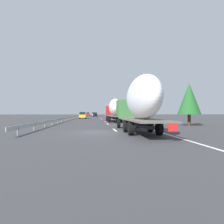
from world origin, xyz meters
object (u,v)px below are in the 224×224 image
at_px(car_yellow_coupe, 83,115).
at_px(car_silver_hatch, 94,114).
at_px(truck_trailing, 139,102).
at_px(car_red_compact, 88,114).
at_px(road_sign, 119,111).
at_px(car_black_suv, 95,115).
at_px(truck_lead, 114,109).

bearing_deg(car_yellow_coupe, car_silver_hatch, -4.90).
bearing_deg(truck_trailing, car_silver_hatch, 2.88).
relative_size(car_red_compact, road_sign, 1.27).
xyz_separation_m(car_black_suv, car_red_compact, (22.97, 3.70, 0.01)).
height_order(truck_trailing, car_black_suv, truck_trailing).
bearing_deg(car_yellow_coupe, truck_trailing, -170.04).
relative_size(truck_trailing, car_silver_hatch, 3.01).
relative_size(truck_trailing, car_yellow_coupe, 3.07).
relative_size(truck_lead, car_silver_hatch, 3.07).
bearing_deg(car_yellow_coupe, truck_lead, -160.08).
bearing_deg(road_sign, car_red_compact, 10.84).
height_order(car_red_compact, road_sign, road_sign).
height_order(truck_lead, car_silver_hatch, truck_lead).
bearing_deg(truck_trailing, car_red_compact, 4.48).
height_order(car_yellow_coupe, car_black_suv, car_yellow_coupe).
distance_m(truck_trailing, car_silver_hatch, 77.14).
relative_size(truck_lead, road_sign, 4.21).
height_order(car_black_suv, car_red_compact, car_red_compact).
xyz_separation_m(car_yellow_coupe, road_sign, (-3.11, -10.14, 1.32)).
height_order(truck_lead, car_black_suv, truck_lead).
bearing_deg(car_yellow_coupe, car_red_compact, 0.01).
distance_m(car_yellow_coupe, car_red_compact, 49.85).
xyz_separation_m(truck_trailing, road_sign, (36.98, -3.10, -0.37)).
distance_m(car_yellow_coupe, car_black_suv, 27.14).
height_order(truck_lead, road_sign, truck_lead).
bearing_deg(road_sign, car_yellow_coupe, 72.95).
bearing_deg(truck_trailing, truck_lead, -0.00).
height_order(truck_lead, car_red_compact, truck_lead).
distance_m(car_silver_hatch, car_red_compact, 13.30).
relative_size(truck_lead, car_black_suv, 3.05).
relative_size(truck_lead, truck_trailing, 1.02).
bearing_deg(car_black_suv, car_silver_hatch, 3.00).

